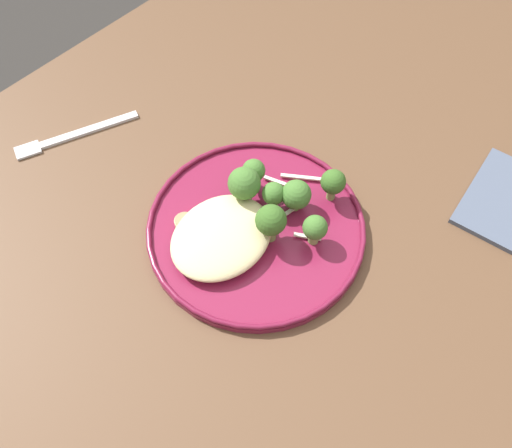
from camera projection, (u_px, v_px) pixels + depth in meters
The scene contains 21 objects.
ground at pixel (267, 400), 1.40m from camera, with size 6.00×6.00×0.00m, color #2D2B28.
wooden_dining_table at pixel (275, 269), 0.85m from camera, with size 1.40×1.00×0.74m.
dinner_plate at pixel (256, 229), 0.78m from camera, with size 0.29×0.29×0.02m.
noodle_bed at pixel (221, 237), 0.76m from camera, with size 0.14×0.12×0.03m.
seared_scallop_large_seared at pixel (222, 241), 0.75m from camera, with size 0.03×0.03×0.02m.
seared_scallop_left_edge at pixel (232, 222), 0.77m from camera, with size 0.03×0.03×0.02m.
seared_scallop_front_small at pixel (247, 238), 0.76m from camera, with size 0.02×0.02×0.02m.
seared_scallop_rear_pale at pixel (185, 222), 0.77m from camera, with size 0.03×0.03×0.01m.
broccoli_floret_near_rim at pixel (274, 194), 0.77m from camera, with size 0.03×0.03×0.05m.
broccoli_floret_right_tilted at pixel (333, 183), 0.78m from camera, with size 0.03×0.03×0.05m.
broccoli_floret_left_leaning at pixel (315, 228), 0.74m from camera, with size 0.03×0.03×0.05m.
broccoli_floret_center_pile at pixel (296, 195), 0.77m from camera, with size 0.04×0.04×0.05m.
broccoli_floret_split_head at pixel (271, 221), 0.74m from camera, with size 0.04×0.04×0.06m.
broccoli_floret_tall_stalk at pixel (254, 172), 0.79m from camera, with size 0.03×0.03×0.05m.
broccoli_floret_rear_charred at pixel (244, 184), 0.77m from camera, with size 0.04×0.04×0.06m.
onion_sliver_curled_piece at pixel (283, 184), 0.81m from camera, with size 0.06×0.01×0.00m, color silver.
onion_sliver_short_strip at pixel (308, 237), 0.77m from camera, with size 0.04×0.01×0.00m, color silver.
onion_sliver_long_sliver at pixel (290, 211), 0.79m from camera, with size 0.05×0.01×0.00m, color silver.
onion_sliver_pale_crescent at pixel (301, 177), 0.82m from camera, with size 0.06×0.01×0.00m, color silver.
dinner_fork at pixel (73, 135), 0.87m from camera, with size 0.18×0.09×0.00m.
folded_napkin at pixel (502, 198), 0.81m from camera, with size 0.15×0.09×0.01m, color #4C566B.
Camera 1 is at (-0.31, -0.25, 1.41)m, focal length 41.31 mm.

